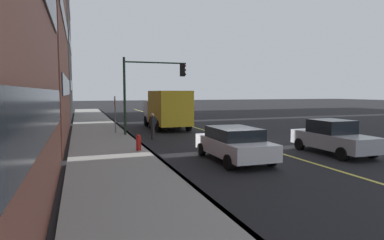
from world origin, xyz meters
TOP-DOWN VIEW (x-y plane):
  - ground at (0.00, 0.00)m, footprint 200.00×200.00m
  - sidewalk_slab at (0.00, 7.87)m, footprint 80.00×3.83m
  - curb_edge at (0.00, 6.03)m, footprint 80.00×0.16m
  - lane_stripe_center at (0.00, 0.00)m, footprint 80.00×0.16m
  - car_white at (-5.06, 2.93)m, footprint 4.47×2.11m
  - car_silver at (-5.15, -2.35)m, footprint 4.38×1.92m
  - truck_yellow at (7.92, 2.49)m, footprint 6.63×2.66m
  - pedestrian_with_backpack at (2.68, 4.82)m, footprint 0.43×0.42m
  - traffic_light_mast at (4.29, 4.62)m, footprint 0.28×4.38m
  - street_sign_post at (5.57, 6.86)m, footprint 0.60×0.08m
  - fire_hydrant at (-2.00, 6.55)m, footprint 0.24×0.24m

SIDE VIEW (x-z plane):
  - ground at x=0.00m, z-range 0.00..0.00m
  - lane_stripe_center at x=0.00m, z-range 0.00..0.01m
  - sidewalk_slab at x=0.00m, z-range 0.00..0.15m
  - curb_edge at x=0.00m, z-range 0.00..0.15m
  - fire_hydrant at x=-2.00m, z-range 0.00..0.94m
  - car_white at x=-5.06m, z-range 0.04..1.50m
  - car_silver at x=-5.15m, z-range -0.02..1.62m
  - pedestrian_with_backpack at x=2.68m, z-range 0.14..1.79m
  - street_sign_post at x=5.57m, z-range 0.25..2.95m
  - truck_yellow at x=7.92m, z-range 0.09..3.18m
  - traffic_light_mast at x=4.29m, z-range 1.02..6.30m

